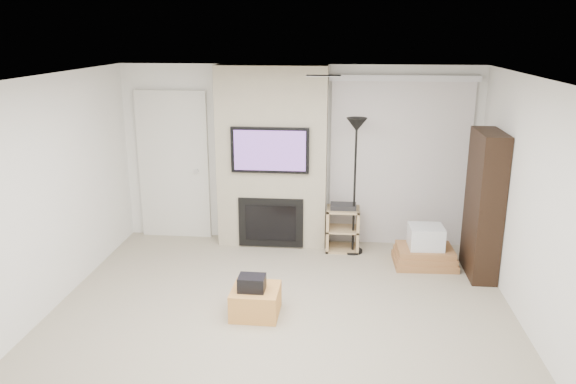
# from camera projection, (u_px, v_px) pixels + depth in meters

# --- Properties ---
(floor) EXTENTS (5.00, 5.50, 0.00)m
(floor) POSITION_uv_depth(u_px,v_px,m) (276.00, 335.00, 5.61)
(floor) COLOR tan
(floor) RESTS_ON ground
(ceiling) EXTENTS (5.00, 5.50, 0.00)m
(ceiling) POSITION_uv_depth(u_px,v_px,m) (275.00, 82.00, 4.92)
(ceiling) COLOR white
(ceiling) RESTS_ON wall_back
(wall_back) EXTENTS (5.00, 0.00, 2.50)m
(wall_back) POSITION_uv_depth(u_px,v_px,m) (299.00, 155.00, 7.90)
(wall_back) COLOR white
(wall_back) RESTS_ON ground
(wall_left) EXTENTS (0.00, 5.50, 2.50)m
(wall_left) POSITION_uv_depth(u_px,v_px,m) (23.00, 209.00, 5.50)
(wall_left) COLOR white
(wall_left) RESTS_ON ground
(wall_right) EXTENTS (0.00, 5.50, 2.50)m
(wall_right) POSITION_uv_depth(u_px,v_px,m) (552.00, 226.00, 5.04)
(wall_right) COLOR white
(wall_right) RESTS_ON ground
(hvac_vent) EXTENTS (0.35, 0.18, 0.01)m
(hvac_vent) POSITION_uv_depth(u_px,v_px,m) (324.00, 76.00, 5.65)
(hvac_vent) COLOR silver
(hvac_vent) RESTS_ON ceiling
(ottoman) EXTENTS (0.51, 0.51, 0.30)m
(ottoman) POSITION_uv_depth(u_px,v_px,m) (256.00, 301.00, 5.99)
(ottoman) COLOR #D59045
(ottoman) RESTS_ON floor
(black_bag) EXTENTS (0.28, 0.22, 0.16)m
(black_bag) POSITION_uv_depth(u_px,v_px,m) (252.00, 283.00, 5.90)
(black_bag) COLOR black
(black_bag) RESTS_ON ottoman
(fireplace_wall) EXTENTS (1.50, 0.47, 2.50)m
(fireplace_wall) POSITION_uv_depth(u_px,v_px,m) (272.00, 159.00, 7.73)
(fireplace_wall) COLOR #AEA389
(fireplace_wall) RESTS_ON floor
(entry_door) EXTENTS (1.02, 0.11, 2.14)m
(entry_door) POSITION_uv_depth(u_px,v_px,m) (174.00, 166.00, 8.08)
(entry_door) COLOR silver
(entry_door) RESTS_ON floor
(vertical_blinds) EXTENTS (1.98, 0.10, 2.37)m
(vertical_blinds) POSITION_uv_depth(u_px,v_px,m) (400.00, 156.00, 7.71)
(vertical_blinds) COLOR silver
(vertical_blinds) RESTS_ON floor
(floor_lamp) EXTENTS (0.27, 0.27, 1.85)m
(floor_lamp) POSITION_uv_depth(u_px,v_px,m) (356.00, 148.00, 7.33)
(floor_lamp) COLOR black
(floor_lamp) RESTS_ON floor
(av_stand) EXTENTS (0.45, 0.38, 0.66)m
(av_stand) POSITION_uv_depth(u_px,v_px,m) (343.00, 226.00, 7.72)
(av_stand) COLOR tan
(av_stand) RESTS_ON floor
(box_stack) EXTENTS (0.81, 0.62, 0.53)m
(box_stack) POSITION_uv_depth(u_px,v_px,m) (425.00, 250.00, 7.26)
(box_stack) COLOR #9F6A3E
(box_stack) RESTS_ON floor
(bookshelf) EXTENTS (0.30, 0.80, 1.80)m
(bookshelf) POSITION_uv_depth(u_px,v_px,m) (484.00, 205.00, 6.81)
(bookshelf) COLOR black
(bookshelf) RESTS_ON floor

